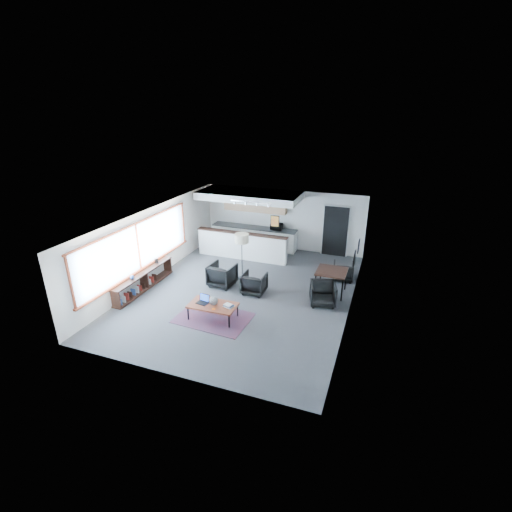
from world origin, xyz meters
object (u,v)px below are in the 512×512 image
(armchair_right, at_px, (254,282))
(dining_table, at_px, (332,273))
(laptop, at_px, (204,300))
(floor_lamp, at_px, (242,240))
(microwave, at_px, (276,226))
(book_stack, at_px, (229,306))
(coffee_table, at_px, (213,306))
(ceramic_pot, at_px, (214,301))
(armchair_left, at_px, (222,274))
(dining_chair_near, at_px, (323,294))
(dining_chair_far, at_px, (343,272))

(armchair_right, bearing_deg, dining_table, -161.06)
(laptop, height_order, armchair_right, armchair_right)
(floor_lamp, xyz_separation_m, microwave, (0.29, 3.21, -0.40))
(book_stack, bearing_deg, coffee_table, -175.41)
(book_stack, bearing_deg, floor_lamp, 104.32)
(ceramic_pot, bearing_deg, laptop, 175.84)
(armchair_left, relative_size, dining_table, 0.88)
(armchair_left, bearing_deg, dining_chair_near, -177.81)
(armchair_right, bearing_deg, dining_chair_near, 179.87)
(coffee_table, relative_size, armchair_left, 1.65)
(coffee_table, height_order, armchair_right, armchair_right)
(dining_table, bearing_deg, dining_chair_far, 78.34)
(ceramic_pot, relative_size, armchair_right, 0.33)
(book_stack, distance_m, floor_lamp, 3.05)
(dining_chair_far, relative_size, microwave, 1.23)
(dining_chair_near, xyz_separation_m, microwave, (-2.82, 4.08, 0.76))
(dining_chair_far, bearing_deg, ceramic_pot, 43.53)
(laptop, relative_size, dining_table, 0.38)
(floor_lamp, relative_size, dining_chair_near, 2.51)
(book_stack, xyz_separation_m, dining_table, (2.50, 2.76, 0.25))
(laptop, xyz_separation_m, dining_chair_near, (3.20, 1.94, -0.19))
(book_stack, xyz_separation_m, armchair_left, (-1.16, 2.05, -0.07))
(dining_table, relative_size, dining_chair_near, 1.43)
(armchair_right, bearing_deg, dining_chair_far, -142.97)
(dining_chair_near, relative_size, microwave, 1.38)
(armchair_right, relative_size, floor_lamp, 0.45)
(armchair_right, distance_m, microwave, 4.19)
(armchair_left, bearing_deg, coffee_table, 112.04)
(book_stack, distance_m, dining_chair_far, 4.82)
(book_stack, distance_m, armchair_right, 1.91)
(microwave, bearing_deg, armchair_left, -103.97)
(armchair_left, xyz_separation_m, floor_lamp, (0.45, 0.74, 1.06))
(coffee_table, height_order, laptop, laptop)
(ceramic_pot, xyz_separation_m, dining_chair_far, (3.21, 4.00, -0.28))
(armchair_left, distance_m, microwave, 4.07)
(floor_lamp, distance_m, dining_table, 3.30)
(coffee_table, relative_size, microwave, 2.86)
(dining_chair_far, bearing_deg, dining_table, 70.61)
(coffee_table, bearing_deg, microwave, 88.30)
(laptop, relative_size, microwave, 0.75)
(laptop, bearing_deg, coffee_table, 4.99)
(coffee_table, height_order, ceramic_pot, ceramic_pot)
(ceramic_pot, relative_size, dining_table, 0.26)
(dining_chair_near, bearing_deg, microwave, 108.80)
(book_stack, height_order, floor_lamp, floor_lamp)
(laptop, relative_size, book_stack, 1.18)
(coffee_table, distance_m, dining_chair_far, 5.15)
(dining_chair_far, bearing_deg, microwave, -40.58)
(ceramic_pot, distance_m, dining_table, 4.08)
(ceramic_pot, bearing_deg, dining_chair_near, 34.50)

